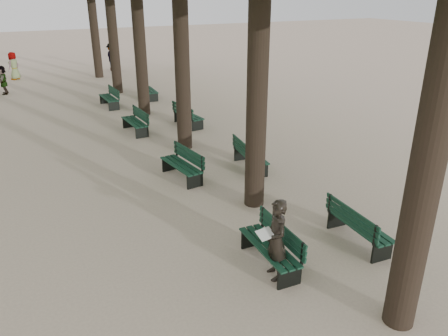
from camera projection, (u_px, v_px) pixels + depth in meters
name	position (u px, v px, depth m)	size (l,w,h in m)	color
ground	(264.00, 281.00, 8.65)	(120.00, 120.00, 0.00)	beige
bench_left_0	(269.00, 254.00, 9.04)	(0.64, 1.82, 0.92)	black
bench_left_1	(182.00, 170.00, 13.18)	(0.81, 1.86, 0.92)	black
bench_left_2	(135.00, 126.00, 17.40)	(0.68, 1.83, 0.92)	black
bench_left_3	(109.00, 101.00, 21.16)	(0.66, 1.83, 0.92)	black
bench_right_0	(358.00, 232.00, 9.85)	(0.68, 1.83, 0.92)	black
bench_right_1	(250.00, 160.00, 13.93)	(0.80, 1.86, 0.92)	black
bench_right_2	(188.00, 119.00, 18.28)	(0.77, 1.85, 0.92)	black
bench_right_3	(149.00, 93.00, 22.76)	(0.67, 1.83, 0.92)	black
man_with_map	(276.00, 240.00, 8.47)	(0.67, 0.74, 1.70)	black
pedestrian_c	(179.00, 57.00, 30.50)	(1.02, 0.35, 1.73)	#262628
pedestrian_e	(3.00, 80.00, 23.55)	(1.42, 0.31, 1.53)	#262628
pedestrian_b	(112.00, 57.00, 30.13)	(1.21, 0.38, 1.88)	#262628
pedestrian_d	(14.00, 66.00, 27.27)	(0.83, 0.34, 1.69)	#262628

